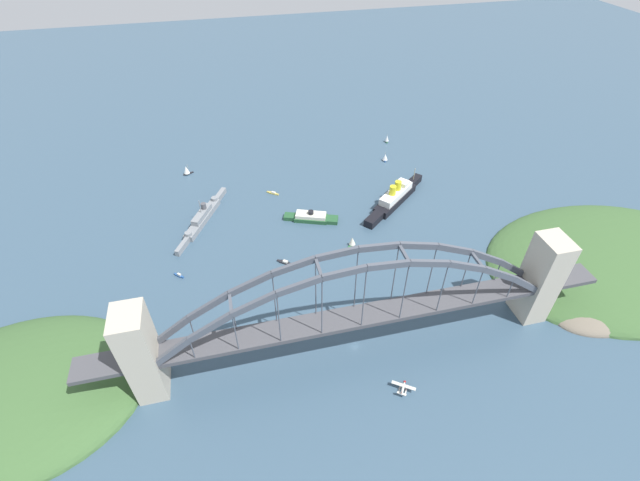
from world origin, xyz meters
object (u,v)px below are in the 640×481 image
Objects in this scene: small_boat_4 at (273,193)px; small_boat_5 at (186,170)px; small_boat_1 at (179,275)px; naval_cruiser at (203,217)px; seaplane_taxiing_near_bridge at (403,388)px; small_boat_3 at (387,139)px; small_boat_6 at (352,241)px; harbor_arch_bridge at (358,312)px; small_boat_2 at (285,262)px; harbor_ferry_steamer at (311,217)px; small_boat_0 at (385,157)px; ocean_liner at (395,197)px.

small_boat_5 is (-65.19, 45.09, 3.42)m from small_boat_4.
small_boat_1 reaches higher than small_boat_4.
naval_cruiser is 56.88m from small_boat_1.
naval_cruiser reaches higher than seaplane_taxiing_near_bridge.
small_boat_3 is 0.98× the size of small_boat_6.
harbor_arch_bridge is 42.71m from seaplane_taxiing_near_bridge.
small_boat_4 is (4.73, 80.12, -0.06)m from small_boat_2.
small_boat_6 is (96.88, -51.16, 0.36)m from naval_cruiser.
seaplane_taxiing_near_bridge is at bearing -68.52° from small_boat_2.
harbor_ferry_steamer is at bearing 89.25° from harbor_arch_bridge.
small_boat_0 reaches higher than small_boat_1.
ocean_liner is 143.28m from naval_cruiser.
small_boat_0 is at bearing 59.22° from small_boat_6.
small_boat_0 is at bearing 45.04° from small_boat_2.
small_boat_5 is (-10.91, 67.54, 0.81)m from naval_cruiser.
harbor_arch_bridge is at bearing -90.75° from harbor_ferry_steamer.
naval_cruiser reaches higher than small_boat_0.
seaplane_taxiing_near_bridge is 1.39× the size of small_boat_6.
harbor_ferry_steamer is at bearing 95.46° from seaplane_taxiing_near_bridge.
ocean_liner is 8.29× the size of small_boat_6.
harbor_arch_bridge is 32.07× the size of small_boat_0.
small_boat_4 is (-35.66, 182.76, -1.34)m from seaplane_taxiing_near_bridge.
harbor_arch_bridge is at bearing -114.31° from small_boat_3.
small_boat_1 is (-16.81, -54.29, -2.38)m from naval_cruiser.
small_boat_5 is at bearing 87.23° from small_boat_1.
small_boat_0 is 34.47m from small_boat_3.
small_boat_3 is (94.32, 99.21, 1.05)m from harbor_ferry_steamer.
harbor_ferry_steamer is 4.39× the size of small_boat_4.
harbor_arch_bridge is 24.78× the size of seaplane_taxiing_near_bridge.
harbor_ferry_steamer is at bearing -61.04° from small_boat_4.
small_boat_4 is at bearing -164.93° from small_boat_0.
small_boat_0 is at bearing 65.43° from harbor_arch_bridge.
small_boat_4 is at bearing 159.36° from ocean_liner.
small_boat_2 is at bearing -49.33° from naval_cruiser.
small_boat_3 reaches higher than seaplane_taxiing_near_bridge.
seaplane_taxiing_near_bridge is 249.19m from small_boat_5.
small_boat_1 reaches higher than small_boat_2.
harbor_ferry_steamer is at bearing 121.31° from small_boat_6.
small_boat_2 is (-93.30, -46.75, -4.46)m from ocean_liner.
small_boat_2 is at bearing -64.22° from small_boat_5.
harbor_ferry_steamer is 4.74× the size of small_boat_0.
small_boat_6 is (-60.35, -101.33, 0.14)m from small_boat_0.
seaplane_taxiing_near_bridge is at bearing -84.54° from harbor_ferry_steamer.
small_boat_0 is (80.95, 67.44, 1.05)m from harbor_ferry_steamer.
harbor_arch_bridge reaches higher than seaplane_taxiing_near_bridge.
small_boat_5 reaches higher than harbor_ferry_steamer.
harbor_ferry_steamer reaches higher than seaplane_taxiing_near_bridge.
naval_cruiser is at bearing 152.16° from small_boat_6.
small_boat_5 is (-87.18, 84.82, 1.65)m from harbor_ferry_steamer.
small_boat_4 is 85.10m from small_boat_6.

